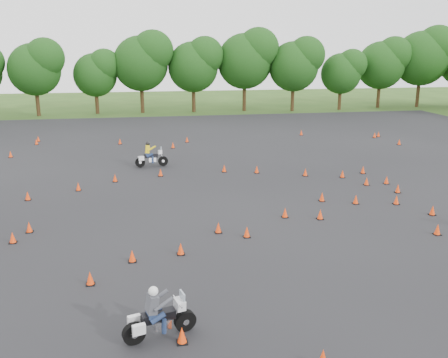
% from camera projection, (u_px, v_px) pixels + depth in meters
% --- Properties ---
extents(ground, '(140.00, 140.00, 0.00)m').
position_uv_depth(ground, '(240.00, 228.00, 22.11)').
color(ground, '#2D5119').
rests_on(ground, ground).
extents(asphalt_pad, '(62.00, 62.00, 0.00)m').
position_uv_depth(asphalt_pad, '(218.00, 191.00, 27.81)').
color(asphalt_pad, black).
rests_on(asphalt_pad, ground).
extents(treeline, '(87.25, 32.18, 10.89)m').
position_uv_depth(treeline, '(199.00, 75.00, 54.92)').
color(treeline, '#173F12').
rests_on(treeline, ground).
extents(traffic_cones, '(36.14, 33.52, 0.45)m').
position_uv_depth(traffic_cones, '(226.00, 189.00, 27.22)').
color(traffic_cones, '#FF3E0A').
rests_on(traffic_cones, asphalt_pad).
extents(rider_grey, '(2.21, 1.21, 1.63)m').
position_uv_depth(rider_grey, '(159.00, 310.00, 13.62)').
color(rider_grey, '#42434A').
rests_on(rider_grey, ground).
extents(rider_yellow, '(2.23, 0.86, 1.68)m').
position_uv_depth(rider_yellow, '(152.00, 155.00, 33.05)').
color(rider_yellow, yellow).
rests_on(rider_yellow, ground).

